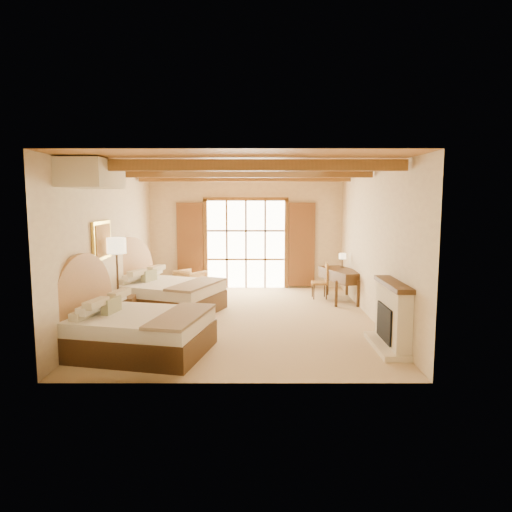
{
  "coord_description": "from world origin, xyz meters",
  "views": [
    {
      "loc": [
        0.29,
        -9.57,
        2.54
      ],
      "look_at": [
        0.29,
        0.2,
        1.33
      ],
      "focal_mm": 32.0,
      "sensor_mm": 36.0,
      "label": 1
    }
  ],
  "objects_px": {
    "bed_near": "(130,327)",
    "desk": "(342,284)",
    "bed_far": "(161,292)",
    "nightstand": "(122,311)",
    "armchair": "(191,281)"
  },
  "relations": [
    {
      "from": "desk",
      "to": "nightstand",
      "type": "bearing_deg",
      "value": -173.59
    },
    {
      "from": "bed_near",
      "to": "desk",
      "type": "distance_m",
      "value": 5.81
    },
    {
      "from": "bed_far",
      "to": "bed_near",
      "type": "bearing_deg",
      "value": -66.54
    },
    {
      "from": "bed_far",
      "to": "nightstand",
      "type": "relative_size",
      "value": 4.79
    },
    {
      "from": "desk",
      "to": "armchair",
      "type": "bearing_deg",
      "value": 147.93
    },
    {
      "from": "bed_near",
      "to": "desk",
      "type": "height_order",
      "value": "bed_near"
    },
    {
      "from": "bed_near",
      "to": "armchair",
      "type": "distance_m",
      "value": 4.94
    },
    {
      "from": "bed_far",
      "to": "nightstand",
      "type": "bearing_deg",
      "value": -93.76
    },
    {
      "from": "armchair",
      "to": "desk",
      "type": "height_order",
      "value": "desk"
    },
    {
      "from": "bed_far",
      "to": "desk",
      "type": "height_order",
      "value": "bed_far"
    },
    {
      "from": "bed_near",
      "to": "desk",
      "type": "relative_size",
      "value": 1.57
    },
    {
      "from": "armchair",
      "to": "nightstand",
      "type": "bearing_deg",
      "value": 111.24
    },
    {
      "from": "bed_near",
      "to": "desk",
      "type": "bearing_deg",
      "value": 55.18
    },
    {
      "from": "bed_near",
      "to": "desk",
      "type": "xyz_separation_m",
      "value": [
        4.26,
        3.96,
        -0.01
      ]
    },
    {
      "from": "nightstand",
      "to": "bed_near",
      "type": "bearing_deg",
      "value": -74.12
    }
  ]
}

